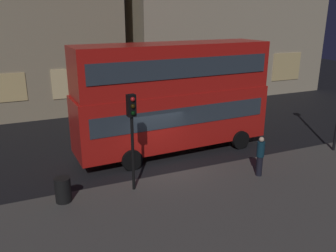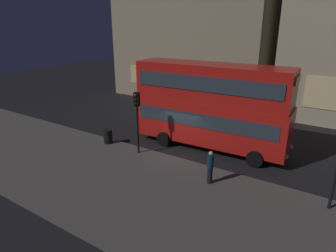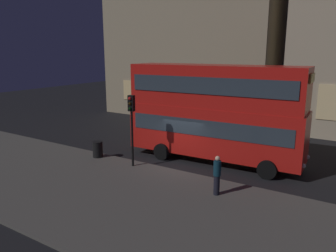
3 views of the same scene
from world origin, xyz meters
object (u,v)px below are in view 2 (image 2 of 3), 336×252
object	(u,v)px
traffic_light_near_kerb	(137,110)
litter_bin	(108,136)
pedestrian	(210,167)
double_decker_bus	(210,103)

from	to	relation	value
traffic_light_near_kerb	litter_bin	xyz separation A→B (m)	(-2.75, 0.14, -2.35)
pedestrian	litter_bin	size ratio (longest dim) A/B	1.86
pedestrian	litter_bin	distance (m)	8.28
double_decker_bus	traffic_light_near_kerb	bearing A→B (deg)	-136.43
traffic_light_near_kerb	litter_bin	distance (m)	3.62
traffic_light_near_kerb	pedestrian	xyz separation A→B (m)	(5.44, -0.96, -1.90)
double_decker_bus	pedestrian	distance (m)	5.29
double_decker_bus	traffic_light_near_kerb	xyz separation A→B (m)	(-3.28, -3.42, -0.14)
double_decker_bus	litter_bin	size ratio (longest dim) A/B	10.67
traffic_light_near_kerb	litter_bin	world-z (taller)	traffic_light_near_kerb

